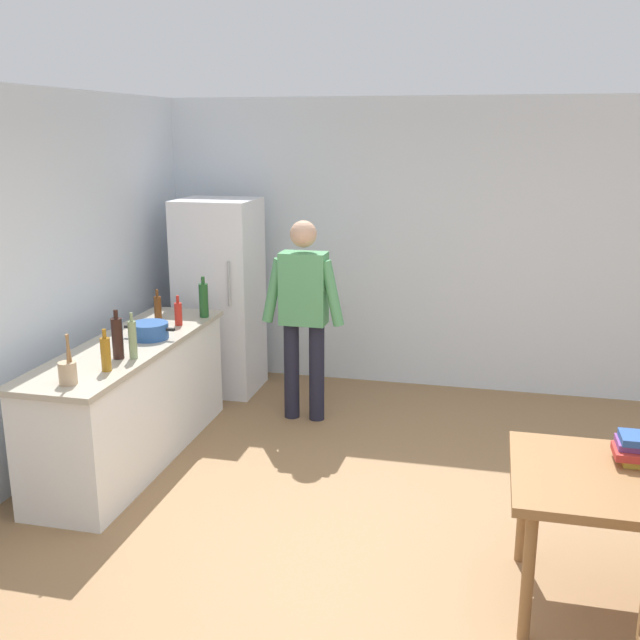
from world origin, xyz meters
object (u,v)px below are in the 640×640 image
object	(u,v)px
bottle_wine_dark	(117,338)
bottle_sauce_red	(178,313)
cooking_pot	(150,331)
person	(304,308)
bottle_wine_green	(204,300)
bottle_beer_brown	(158,308)
bottle_oil_amber	(106,354)
bottle_vinegar_tall	(133,339)
utensil_jar	(68,372)
refrigerator	(220,297)

from	to	relation	value
bottle_wine_dark	bottle_sauce_red	world-z (taller)	bottle_wine_dark
cooking_pot	bottle_sauce_red	bearing A→B (deg)	82.70
person	bottle_wine_green	size ratio (longest dim) A/B	5.00
bottle_wine_dark	bottle_beer_brown	world-z (taller)	bottle_wine_dark
bottle_beer_brown	bottle_oil_amber	bearing A→B (deg)	-79.41
bottle_vinegar_tall	utensil_jar	bearing A→B (deg)	-104.21
refrigerator	bottle_wine_dark	bearing A→B (deg)	-89.70
utensil_jar	bottle_wine_green	bearing A→B (deg)	84.10
refrigerator	cooking_pot	world-z (taller)	refrigerator
person	bottle_vinegar_tall	size ratio (longest dim) A/B	5.31
person	bottle_wine_dark	world-z (taller)	person
bottle_oil_amber	bottle_wine_green	bearing A→B (deg)	86.84
person	bottle_wine_dark	bearing A→B (deg)	-123.98
utensil_jar	bottle_oil_amber	bearing A→B (deg)	70.67
person	bottle_sauce_red	size ratio (longest dim) A/B	7.08
bottle_wine_dark	refrigerator	bearing A→B (deg)	90.30
bottle_beer_brown	bottle_vinegar_tall	bearing A→B (deg)	-73.98
cooking_pot	bottle_beer_brown	xyz separation A→B (m)	(-0.17, 0.50, 0.05)
refrigerator	person	distance (m)	1.10
cooking_pot	bottle_oil_amber	distance (m)	0.77
bottle_vinegar_tall	bottle_beer_brown	size ratio (longest dim) A/B	1.23
bottle_vinegar_tall	bottle_sauce_red	bearing A→B (deg)	93.96
person	bottle_oil_amber	distance (m)	1.88
utensil_jar	bottle_oil_amber	xyz separation A→B (m)	(0.10, 0.28, 0.04)
bottle_oil_amber	bottle_wine_dark	bearing A→B (deg)	102.04
bottle_wine_dark	bottle_wine_green	world-z (taller)	same
refrigerator	bottle_wine_green	xyz separation A→B (m)	(0.15, -0.75, 0.15)
utensil_jar	bottle_sauce_red	bearing A→B (deg)	86.72
cooking_pot	bottle_vinegar_tall	world-z (taller)	bottle_vinegar_tall
utensil_jar	bottle_oil_amber	size ratio (longest dim) A/B	1.14
bottle_vinegar_tall	bottle_wine_dark	bearing A→B (deg)	-166.64
refrigerator	utensil_jar	size ratio (longest dim) A/B	5.62
person	utensil_jar	xyz separation A→B (m)	(-0.98, -1.94, 0.00)
bottle_wine_green	bottle_sauce_red	distance (m)	0.31
person	bottle_beer_brown	distance (m)	1.19
utensil_jar	cooking_pot	bearing A→B (deg)	88.30
utensil_jar	bottle_wine_dark	xyz separation A→B (m)	(0.04, 0.55, 0.07)
refrigerator	bottle_oil_amber	xyz separation A→B (m)	(0.07, -2.21, 0.12)
person	bottle_oil_amber	size ratio (longest dim) A/B	6.07
refrigerator	bottle_beer_brown	size ratio (longest dim) A/B	6.92
utensil_jar	bottle_wine_dark	bearing A→B (deg)	85.36
bottle_oil_amber	bottle_sauce_red	world-z (taller)	bottle_oil_amber
bottle_vinegar_tall	bottle_oil_amber	bearing A→B (deg)	-98.85
utensil_jar	bottle_wine_dark	distance (m)	0.55
cooking_pot	bottle_wine_dark	world-z (taller)	bottle_wine_dark
cooking_pot	bottle_sauce_red	xyz separation A→B (m)	(0.05, 0.41, 0.04)
utensil_jar	bottle_beer_brown	xyz separation A→B (m)	(-0.13, 1.54, 0.03)
utensil_jar	bottle_beer_brown	distance (m)	1.55
refrigerator	bottle_wine_dark	xyz separation A→B (m)	(0.01, -1.95, 0.15)
bottle_vinegar_tall	bottle_wine_dark	xyz separation A→B (m)	(-0.10, -0.02, 0.01)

